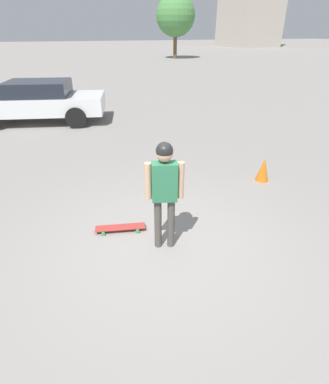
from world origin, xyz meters
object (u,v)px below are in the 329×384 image
skateboard (120,228)px  car_parked_near (38,101)px  person (164,184)px  traffic_cone (263,169)px

skateboard → car_parked_near: size_ratio=0.17×
person → traffic_cone: size_ratio=3.15×
person → car_parked_near: person is taller
person → traffic_cone: bearing=43.5°
skateboard → car_parked_near: car_parked_near is taller
person → car_parked_near: 8.70m
person → traffic_cone: person is taller
person → skateboard: (0.63, 0.57, -1.04)m
person → car_parked_near: (8.52, 1.76, -0.33)m
person → skateboard: size_ratio=1.99×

